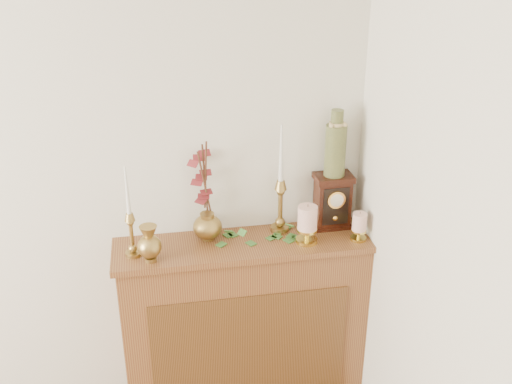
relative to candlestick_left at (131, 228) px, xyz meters
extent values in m
cube|color=brown|center=(0.52, 0.04, -0.62)|extent=(1.20, 0.30, 0.90)
cube|color=brown|center=(0.52, -0.12, -0.67)|extent=(0.96, 0.01, 0.63)
cube|color=brown|center=(0.52, 0.04, -0.16)|extent=(1.24, 0.34, 0.03)
cylinder|color=#A38A41|center=(0.00, 0.00, -0.13)|extent=(0.07, 0.07, 0.02)
sphere|color=#A38A41|center=(0.00, 0.00, -0.11)|extent=(0.04, 0.04, 0.04)
cylinder|color=#A38A41|center=(0.00, 0.00, -0.04)|extent=(0.02, 0.02, 0.13)
sphere|color=#A38A41|center=(0.00, 0.00, 0.03)|extent=(0.03, 0.03, 0.03)
cone|color=#A38A41|center=(0.00, 0.00, 0.05)|extent=(0.05, 0.05, 0.04)
cone|color=silver|center=(0.00, 0.00, 0.18)|extent=(0.02, 0.02, 0.23)
cylinder|color=#A38A41|center=(0.71, 0.12, -0.13)|extent=(0.09, 0.09, 0.02)
sphere|color=#A38A41|center=(0.71, 0.12, -0.10)|extent=(0.05, 0.05, 0.05)
cylinder|color=#A38A41|center=(0.71, 0.12, -0.02)|extent=(0.02, 0.02, 0.16)
sphere|color=#A38A41|center=(0.71, 0.12, 0.07)|extent=(0.04, 0.04, 0.04)
cone|color=#A38A41|center=(0.71, 0.12, 0.10)|extent=(0.06, 0.06, 0.05)
cone|color=silver|center=(0.71, 0.12, 0.26)|extent=(0.02, 0.02, 0.28)
cylinder|color=#A38A41|center=(0.08, -0.06, -0.13)|extent=(0.06, 0.06, 0.02)
sphere|color=#A38A41|center=(0.08, -0.06, -0.07)|extent=(0.11, 0.11, 0.11)
cone|color=#A38A41|center=(0.08, -0.06, 0.00)|extent=(0.08, 0.08, 0.05)
cylinder|color=#A38A41|center=(0.35, 0.09, -0.14)|extent=(0.06, 0.06, 0.01)
ellipsoid|color=#A38A41|center=(0.35, 0.09, -0.08)|extent=(0.14, 0.14, 0.12)
cylinder|color=#A38A41|center=(0.35, 0.09, -0.02)|extent=(0.07, 0.07, 0.02)
cylinder|color=#472819|center=(0.34, 0.10, 0.15)|extent=(0.06, 0.07, 0.33)
cylinder|color=#472819|center=(0.35, 0.10, 0.16)|extent=(0.03, 0.07, 0.36)
cylinder|color=#472819|center=(0.35, 0.10, 0.18)|extent=(0.02, 0.13, 0.38)
cylinder|color=#DCC14D|center=(0.81, -0.02, -0.13)|extent=(0.10, 0.10, 0.02)
cylinder|color=#DCC14D|center=(0.81, -0.02, -0.10)|extent=(0.02, 0.02, 0.05)
cylinder|color=#DCC14D|center=(0.81, -0.02, -0.08)|extent=(0.10, 0.10, 0.01)
cylinder|color=#FFE6C7|center=(0.81, -0.02, -0.01)|extent=(0.09, 0.09, 0.11)
cylinder|color=#472819|center=(0.81, -0.02, 0.05)|extent=(0.00, 0.00, 0.01)
cylinder|color=#DCC14D|center=(1.06, -0.04, -0.14)|extent=(0.08, 0.08, 0.01)
cylinder|color=#DCC14D|center=(1.06, -0.04, -0.11)|extent=(0.02, 0.02, 0.03)
cylinder|color=#DCC14D|center=(1.06, -0.04, -0.09)|extent=(0.07, 0.07, 0.01)
cylinder|color=#FFE6C7|center=(1.06, -0.04, -0.05)|extent=(0.07, 0.07, 0.09)
cylinder|color=#472819|center=(1.06, -0.04, 0.00)|extent=(0.00, 0.00, 0.01)
cube|color=#366A28|center=(0.75, 0.11, -0.14)|extent=(0.06, 0.06, 0.00)
cube|color=#366A28|center=(0.45, 0.08, -0.14)|extent=(0.05, 0.05, 0.00)
cube|color=#366A28|center=(0.56, 0.05, -0.14)|extent=(0.05, 0.05, 0.00)
cube|color=#366A28|center=(0.62, -0.01, -0.14)|extent=(0.04, 0.05, 0.00)
cube|color=#366A28|center=(0.69, -0.01, -0.14)|extent=(0.05, 0.06, 0.00)
cube|color=#366A28|center=(0.53, 0.10, -0.14)|extent=(0.04, 0.05, 0.00)
cube|color=#366A28|center=(0.80, 0.00, -0.14)|extent=(0.06, 0.06, 0.00)
cube|color=#366A28|center=(0.73, 0.09, -0.14)|extent=(0.06, 0.06, 0.00)
cube|color=#366A28|center=(0.54, 0.01, -0.14)|extent=(0.05, 0.06, 0.00)
cube|color=#366A28|center=(0.49, 0.08, -0.14)|extent=(0.06, 0.06, 0.00)
cube|color=#366A28|center=(0.43, -0.02, -0.14)|extent=(0.04, 0.05, 0.00)
cube|color=#366A28|center=(0.63, 0.09, -0.14)|extent=(0.06, 0.05, 0.00)
cube|color=#366A28|center=(0.45, 0.06, -0.10)|extent=(0.05, 0.04, 0.02)
cube|color=#366A28|center=(0.50, 0.01, -0.08)|extent=(0.04, 0.03, 0.02)
cube|color=#366A28|center=(0.74, 0.05, -0.09)|extent=(0.05, 0.04, 0.02)
cube|color=black|center=(0.97, 0.12, -0.13)|extent=(0.19, 0.13, 0.02)
cube|color=black|center=(0.97, 0.12, -0.02)|extent=(0.17, 0.11, 0.24)
cube|color=black|center=(0.97, 0.12, 0.12)|extent=(0.19, 0.13, 0.03)
cube|color=black|center=(0.97, 0.06, -0.01)|extent=(0.13, 0.01, 0.19)
cylinder|color=#F2AE47|center=(0.97, 0.06, 0.03)|extent=(0.09, 0.01, 0.09)
cylinder|color=silver|center=(0.97, 0.06, 0.03)|extent=(0.07, 0.00, 0.07)
sphere|color=#F2AE47|center=(0.97, 0.07, -0.07)|extent=(0.03, 0.03, 0.03)
cylinder|color=#1A3425|center=(0.97, 0.12, 0.26)|extent=(0.10, 0.10, 0.25)
cylinder|color=#1A3425|center=(0.97, 0.12, 0.41)|extent=(0.06, 0.06, 0.08)
cylinder|color=tan|center=(0.97, 0.12, 0.39)|extent=(0.07, 0.07, 0.02)
camera|label=1|loc=(0.13, -2.42, 1.26)|focal=42.00mm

